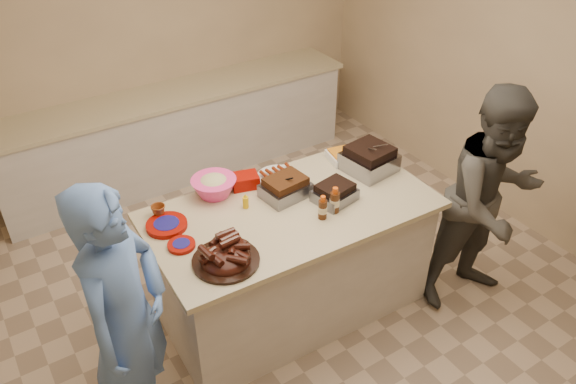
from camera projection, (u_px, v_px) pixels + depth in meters
room at (299, 298)px, 4.36m from camera, size 4.50×5.00×2.70m
back_counter at (179, 133)px, 5.64m from camera, size 3.60×0.64×0.90m
island at (292, 305)px, 4.30m from camera, size 1.97×1.08×0.92m
rib_platter at (226, 262)px, 3.33m from camera, size 0.45×0.45×0.16m
pulled_pork_tray at (285, 196)px, 3.90m from camera, size 0.34×0.27×0.10m
brisket_tray at (334, 200)px, 3.85m from camera, size 0.30×0.27×0.08m
roasting_pan at (368, 170)px, 4.18m from camera, size 0.38×0.38×0.13m
coleslaw_bowl at (215, 195)px, 3.91m from camera, size 0.32×0.32×0.22m
sausage_plate at (278, 177)px, 4.09m from camera, size 0.32×0.32×0.05m
mac_cheese_dish at (347, 159)px, 4.31m from camera, size 0.32×0.26×0.08m
bbq_bottle_a at (322, 218)px, 3.69m from camera, size 0.06×0.06×0.17m
bbq_bottle_b at (334, 211)px, 3.75m from camera, size 0.07×0.07×0.19m
mustard_bottle at (246, 207)px, 3.78m from camera, size 0.04×0.04×0.11m
sauce_bowl at (290, 197)px, 3.88m from camera, size 0.14×0.05×0.14m
plate_stack_large at (167, 227)px, 3.61m from camera, size 0.27×0.27×0.03m
plate_stack_small at (182, 246)px, 3.45m from camera, size 0.18×0.18×0.02m
plastic_cup at (159, 217)px, 3.70m from camera, size 0.10×0.09×0.09m
basket_stack at (245, 186)px, 3.99m from camera, size 0.22×0.19×0.09m
guest_gray at (469, 290)px, 4.43m from camera, size 1.04×1.81×0.65m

